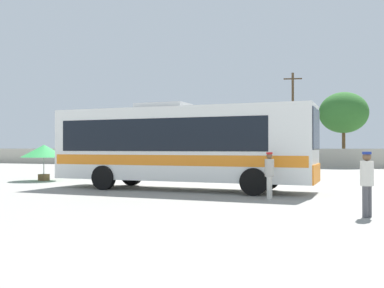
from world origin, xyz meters
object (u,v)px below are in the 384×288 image
attendant_by_bus_door (269,172)px  vendor_umbrella_near_gate_green (44,151)px  passenger_waiting_on_apron (367,180)px  utility_pole_near (293,117)px  coach_bus_white_orange (178,143)px  parked_car_third_silver (291,159)px  roadside_tree_midright (344,113)px  roadside_tree_midleft (276,126)px  roadside_tree_left (175,122)px  parked_car_leftmost_red (163,158)px  parked_car_second_white (218,159)px

attendant_by_bus_door → vendor_umbrella_near_gate_green: bearing=161.6°
passenger_waiting_on_apron → utility_pole_near: utility_pole_near is taller
attendant_by_bus_door → passenger_waiting_on_apron: passenger_waiting_on_apron is taller
coach_bus_white_orange → parked_car_third_silver: bearing=85.0°
coach_bus_white_orange → vendor_umbrella_near_gate_green: coach_bus_white_orange is taller
attendant_by_bus_door → roadside_tree_midright: (1.75, 28.99, 4.21)m
coach_bus_white_orange → passenger_waiting_on_apron: coach_bus_white_orange is taller
passenger_waiting_on_apron → attendant_by_bus_door: bearing=133.4°
roadside_tree_midleft → vendor_umbrella_near_gate_green: bearing=-107.9°
roadside_tree_left → roadside_tree_midleft: (12.41, -2.77, -0.74)m
utility_pole_near → roadside_tree_midleft: size_ratio=1.52×
coach_bus_white_orange → roadside_tree_midright: roadside_tree_midright is taller
parked_car_leftmost_red → roadside_tree_midright: 17.74m
coach_bus_white_orange → utility_pole_near: bearing=87.4°
utility_pole_near → roadside_tree_left: size_ratio=1.40×
passenger_waiting_on_apron → parked_car_third_silver: (-5.57, 26.76, -0.16)m
roadside_tree_midleft → utility_pole_near: bearing=-20.2°
passenger_waiting_on_apron → utility_pole_near: 33.63m
parked_car_leftmost_red → parked_car_second_white: (5.45, 0.20, 0.02)m
utility_pole_near → roadside_tree_midleft: 2.04m
coach_bus_white_orange → parked_car_leftmost_red: bearing=115.6°
vendor_umbrella_near_gate_green → roadside_tree_midright: 28.99m
attendant_by_bus_door → passenger_waiting_on_apron: bearing=-46.6°
passenger_waiting_on_apron → roadside_tree_midright: 32.60m
parked_car_second_white → roadside_tree_midleft: bearing=57.0°
roadside_tree_midright → roadside_tree_left: bearing=168.2°
coach_bus_white_orange → parked_car_second_white: coach_bus_white_orange is taller
parked_car_second_white → parked_car_third_silver: 6.64m
parked_car_second_white → parked_car_third_silver: (6.64, -0.20, -0.01)m
coach_bus_white_orange → parked_car_leftmost_red: 23.74m
parked_car_third_silver → coach_bus_white_orange: bearing=-95.0°
parked_car_third_silver → roadside_tree_left: (-14.81, 9.49, 4.03)m
vendor_umbrella_near_gate_green → parked_car_second_white: 19.70m
parked_car_leftmost_red → utility_pole_near: bearing=27.9°
vendor_umbrella_near_gate_green → roadside_tree_midleft: roadside_tree_midleft is taller
vendor_umbrella_near_gate_green → attendant_by_bus_door: bearing=-18.4°
utility_pole_near → roadside_tree_midright: utility_pole_near is taller
passenger_waiting_on_apron → roadside_tree_left: size_ratio=0.25×
parked_car_leftmost_red → roadside_tree_midleft: roadside_tree_midleft is taller
coach_bus_white_orange → roadside_tree_midleft: roadside_tree_midleft is taller
attendant_by_bus_door → passenger_waiting_on_apron: (3.13, -3.31, 0.03)m
parked_car_third_silver → attendant_by_bus_door: bearing=-84.1°
passenger_waiting_on_apron → parked_car_third_silver: bearing=101.8°
coach_bus_white_orange → roadside_tree_midright: 27.78m
roadside_tree_left → utility_pole_near: bearing=-13.6°
passenger_waiting_on_apron → vendor_umbrella_near_gate_green: (-16.32, 7.70, 0.64)m
attendant_by_bus_door → parked_car_third_silver: attendant_by_bus_door is taller
vendor_umbrella_near_gate_green → parked_car_third_silver: bearing=60.6°
parked_car_leftmost_red → roadside_tree_midleft: size_ratio=0.76×
passenger_waiting_on_apron → parked_car_second_white: (-12.21, 26.96, -0.15)m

